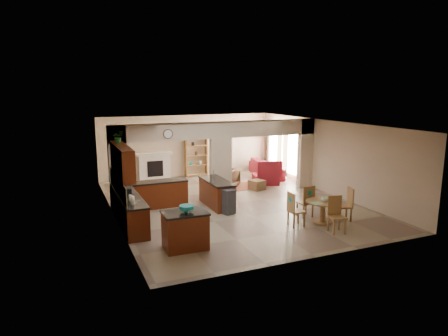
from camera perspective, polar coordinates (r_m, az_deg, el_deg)
name	(u,v)px	position (r m, az deg, el deg)	size (l,w,h in m)	color
floor	(231,203)	(14.11, 1.07, -5.06)	(10.00, 10.00, 0.00)	gray
ceiling	(232,124)	(13.59, 1.11, 6.35)	(10.00, 10.00, 0.00)	white
wall_back	(187,146)	(18.41, -5.24, 3.19)	(8.00, 8.00, 0.00)	tan
wall_front	(319,201)	(9.55, 13.38, -4.60)	(8.00, 8.00, 0.00)	tan
wall_left	(113,174)	(12.73, -15.61, -0.78)	(10.00, 10.00, 0.00)	tan
wall_right	(327,157)	(15.81, 14.47, 1.56)	(10.00, 10.00, 0.00)	tan
partition_left_pier	(118,167)	(13.74, -14.91, 0.12)	(0.60, 0.25, 2.80)	tan
partition_center_pier	(221,168)	(14.74, -0.49, 0.06)	(0.80, 0.25, 2.20)	tan
partition_right_pier	(305,153)	(16.44, 11.54, 2.05)	(0.60, 0.25, 2.80)	tan
partition_header	(221,130)	(14.54, -0.50, 5.48)	(8.00, 0.25, 0.60)	tan
kitchen_counter	(140,202)	(12.82, -11.95, -4.83)	(2.52, 3.29, 1.48)	#471208
upper_cabinets	(122,161)	(11.88, -14.37, 1.00)	(0.35, 2.40, 0.90)	#471208
peninsula	(217,193)	(13.66, -1.04, -3.61)	(0.70, 1.85, 0.91)	#471208
wall_clock	(168,134)	(13.77, -8.01, 4.84)	(0.34, 0.34, 0.03)	#53341B
rug	(237,187)	(16.43, 1.93, -2.69)	(1.60, 1.30, 0.01)	brown
fireplace	(155,166)	(17.96, -9.90, 0.33)	(1.60, 0.35, 1.20)	beige
shelving_unit	(196,157)	(18.42, -4.00, 1.64)	(1.00, 0.32, 1.80)	olive
window_a	(293,153)	(17.68, 9.87, 2.09)	(0.02, 0.90, 1.90)	white
window_b	(274,148)	(19.12, 7.13, 2.85)	(0.02, 0.90, 1.90)	white
glazed_door	(283,154)	(18.42, 8.43, 2.02)	(0.02, 0.70, 2.10)	white
drape_a_left	(300,155)	(17.17, 10.83, 1.78)	(0.10, 0.28, 2.30)	#3A1717
drape_a_right	(285,151)	(18.16, 8.75, 2.36)	(0.10, 0.28, 2.30)	#3A1717
drape_b_left	(280,150)	(18.59, 7.94, 2.59)	(0.10, 0.28, 2.30)	#3A1717
drape_b_right	(267,146)	(19.62, 6.15, 3.08)	(0.10, 0.28, 2.30)	#3A1717
ceiling_fan	(235,123)	(16.95, 1.64, 6.50)	(1.00, 1.00, 0.10)	white
kitchen_island	(185,230)	(10.16, -5.57, -8.82)	(1.12, 0.82, 0.96)	#471208
teal_bowl	(187,209)	(9.96, -5.37, -5.81)	(0.36, 0.36, 0.17)	teal
trash_can	(229,203)	(12.83, 0.67, -4.98)	(0.35, 0.30, 0.75)	#2F2F32
dining_table	(323,208)	(12.27, 13.92, -5.60)	(1.02, 1.02, 0.69)	olive
fruit_bowl	(326,199)	(12.17, 14.33, -4.33)	(0.27, 0.27, 0.14)	#6EBE28
sofa	(266,168)	(18.49, 6.06, -0.02)	(1.00, 2.55, 0.74)	maroon
chaise	(265,179)	(16.97, 5.94, -1.60)	(1.03, 0.84, 0.41)	maroon
armchair	(228,177)	(16.51, 0.55, -1.35)	(0.77, 0.80, 0.72)	maroon
ottoman	(257,185)	(16.01, 4.74, -2.42)	(0.52, 0.52, 0.38)	maroon
plant	(118,137)	(12.35, -14.92, 4.32)	(0.33, 0.28, 0.36)	#144E17
chair_north	(307,200)	(12.73, 11.75, -4.52)	(0.43, 0.44, 1.02)	olive
chair_east	(347,203)	(12.71, 17.12, -4.80)	(0.52, 0.52, 1.02)	olive
chair_south	(336,213)	(11.65, 15.70, -6.17)	(0.49, 0.49, 1.02)	olive
chair_west	(294,208)	(11.82, 9.97, -5.67)	(0.44, 0.44, 1.02)	olive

